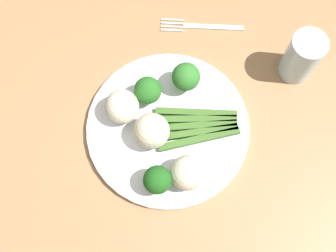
# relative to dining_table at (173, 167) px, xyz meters

# --- Properties ---
(ground_plane) EXTENTS (6.00, 6.00, 0.02)m
(ground_plane) POSITION_rel_dining_table_xyz_m (0.00, 0.00, -0.66)
(ground_plane) COLOR tan
(dining_table) EXTENTS (1.46, 0.89, 0.75)m
(dining_table) POSITION_rel_dining_table_xyz_m (0.00, 0.00, 0.00)
(dining_table) COLOR #9E754C
(dining_table) RESTS_ON ground_plane
(plate) EXTENTS (0.30, 0.30, 0.01)m
(plate) POSITION_rel_dining_table_xyz_m (0.05, 0.01, 0.11)
(plate) COLOR white
(plate) RESTS_ON dining_table
(asparagus_bundle) EXTENTS (0.08, 0.15, 0.01)m
(asparagus_bundle) POSITION_rel_dining_table_xyz_m (0.05, -0.04, 0.12)
(asparagus_bundle) COLOR #3D6626
(asparagus_bundle) RESTS_ON plate
(broccoli_right) EXTENTS (0.05, 0.05, 0.06)m
(broccoli_right) POSITION_rel_dining_table_xyz_m (0.10, 0.05, 0.15)
(broccoli_right) COLOR #568E33
(broccoli_right) RESTS_ON plate
(broccoli_front) EXTENTS (0.05, 0.05, 0.06)m
(broccoli_front) POSITION_rel_dining_table_xyz_m (-0.06, 0.03, 0.15)
(broccoli_front) COLOR #4C7F2B
(broccoli_front) RESTS_ON plate
(broccoli_back) EXTENTS (0.05, 0.05, 0.06)m
(broccoli_back) POSITION_rel_dining_table_xyz_m (0.13, -0.02, 0.15)
(broccoli_back) COLOR #609E3D
(broccoli_back) RESTS_ON plate
(cauliflower_back_right) EXTENTS (0.06, 0.06, 0.06)m
(cauliflower_back_right) POSITION_rel_dining_table_xyz_m (0.08, 0.09, 0.15)
(cauliflower_back_right) COLOR silver
(cauliflower_back_right) RESTS_ON plate
(cauliflower_mid) EXTENTS (0.06, 0.06, 0.06)m
(cauliflower_mid) POSITION_rel_dining_table_xyz_m (0.03, 0.04, 0.15)
(cauliflower_mid) COLOR beige
(cauliflower_mid) RESTS_ON plate
(cauliflower_near_center) EXTENTS (0.06, 0.06, 0.06)m
(cauliflower_near_center) POSITION_rel_dining_table_xyz_m (-0.04, -0.02, 0.15)
(cauliflower_near_center) COLOR beige
(cauliflower_near_center) RESTS_ON plate
(fork) EXTENTS (0.03, 0.17, 0.00)m
(fork) POSITION_rel_dining_table_xyz_m (0.27, -0.05, 0.10)
(fork) COLOR silver
(fork) RESTS_ON dining_table
(water_glass) EXTENTS (0.06, 0.06, 0.10)m
(water_glass) POSITION_rel_dining_table_xyz_m (0.18, -0.23, 0.15)
(water_glass) COLOR silver
(water_glass) RESTS_ON dining_table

